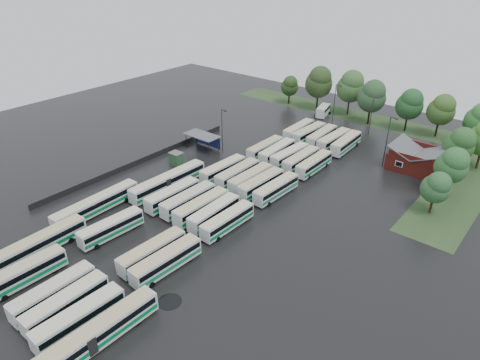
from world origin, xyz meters
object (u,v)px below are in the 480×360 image
Objects in this scene: artic_bus_east at (93,337)px; brick_building at (416,161)px; artic_bus_west_a at (32,248)px; minibus at (323,110)px.

brick_building is at bearing 81.07° from artic_bus_east.
artic_bus_west_a is (-33.10, -65.50, -0.14)m from brick_building.
artic_bus_east reaches higher than artic_bus_west_a.
brick_building is 0.60× the size of artic_bus_east.
artic_bus_west_a is at bearing -116.81° from brick_building.
minibus is (1.78, 81.97, -0.19)m from artic_bus_west_a.
minibus is at bearing 86.83° from artic_bus_west_a.
artic_bus_east is 88.00m from minibus.
artic_bus_east is 2.50× the size of minibus.
brick_building is 1.50× the size of minibus.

